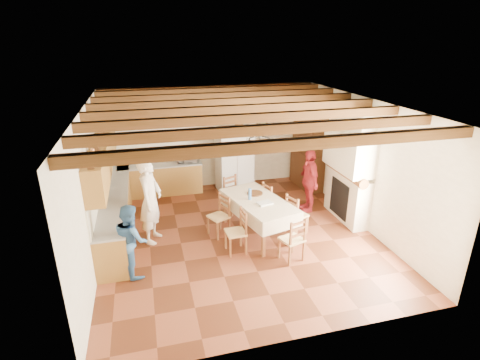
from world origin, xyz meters
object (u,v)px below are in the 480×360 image
object	(u,v)px
chair_left_far	(219,216)
person_woman_blue	(131,240)
hutch	(309,148)
person_woman_red	(309,181)
refrigerator	(234,159)
chair_end_near	(292,238)
chair_right_near	(297,214)
dining_table	(258,203)
chair_end_far	(234,195)
chair_right_far	(272,201)
microwave	(187,156)
person_man	(150,200)
chair_left_near	(236,232)

from	to	relation	value
chair_left_far	person_woman_blue	bearing A→B (deg)	-86.91
hutch	person_woman_red	distance (m)	1.73
refrigerator	chair_end_near	distance (m)	3.92
chair_right_near	chair_end_near	world-z (taller)	same
dining_table	chair_left_far	world-z (taller)	chair_left_far
chair_left_far	chair_end_far	bearing A→B (deg)	124.31
chair_right_near	chair_right_far	world-z (taller)	same
chair_end_far	microwave	world-z (taller)	microwave
hutch	person_woman_blue	xyz separation A→B (m)	(-5.06, -3.26, -0.48)
chair_end_far	microwave	bearing A→B (deg)	96.62
chair_right_near	chair_right_far	bearing A→B (deg)	-1.44
chair_left_far	chair_end_far	world-z (taller)	same
person_man	person_woman_blue	distance (m)	1.26
chair_left_near	chair_end_far	xyz separation A→B (m)	(0.42, 1.86, 0.00)
dining_table	chair_end_far	xyz separation A→B (m)	(-0.27, 1.23, -0.29)
person_man	person_woman_red	world-z (taller)	person_man
chair_left_far	person_man	distance (m)	1.55
chair_right_near	person_woman_blue	bearing A→B (deg)	78.99
chair_right_near	chair_right_far	distance (m)	0.88
refrigerator	person_woman_blue	xyz separation A→B (m)	(-2.86, -3.54, -0.24)
person_woman_blue	refrigerator	bearing A→B (deg)	-58.92
chair_right_near	person_man	xyz separation A→B (m)	(-3.22, 0.50, 0.50)
person_woman_red	microwave	distance (m)	3.53
dining_table	person_man	bearing A→B (deg)	172.25
refrigerator	person_woman_blue	size ratio (longest dim) A/B	1.34
hutch	chair_left_near	world-z (taller)	hutch
chair_end_near	person_man	world-z (taller)	person_man
chair_left_far	chair_left_near	bearing A→B (deg)	-11.46
chair_left_far	chair_end_near	bearing A→B (deg)	16.61
chair_end_near	microwave	size ratio (longest dim) A/B	1.65
microwave	chair_right_far	bearing A→B (deg)	-50.11
chair_end_near	microwave	xyz separation A→B (m)	(-1.56, 4.14, 0.58)
chair_left_near	chair_right_near	size ratio (longest dim) A/B	1.00
chair_left_near	person_woman_blue	world-z (taller)	person_woman_blue
chair_end_far	chair_end_near	bearing A→B (deg)	-97.88
chair_left_far	microwave	world-z (taller)	microwave
chair_left_near	chair_end_near	distance (m)	1.18
refrigerator	person_man	world-z (taller)	person_man
dining_table	person_woman_red	distance (m)	1.84
person_woman_blue	person_woman_red	xyz separation A→B (m)	(4.38, 1.72, 0.11)
person_woman_blue	person_man	bearing A→B (deg)	-39.54
hutch	chair_right_far	bearing A→B (deg)	-138.20
chair_end_far	person_man	size ratio (longest dim) A/B	0.49
chair_left_near	chair_right_near	distance (m)	1.62
dining_table	chair_end_near	xyz separation A→B (m)	(0.35, -1.19, -0.29)
dining_table	chair_end_near	world-z (taller)	chair_end_near
chair_left_far	chair_right_near	world-z (taller)	same
dining_table	chair_right_near	bearing A→B (deg)	-11.82
chair_left_near	chair_end_near	bearing A→B (deg)	58.53
person_woman_blue	person_woman_red	bearing A→B (deg)	-88.58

